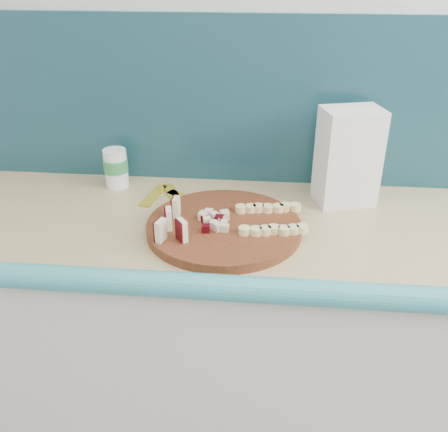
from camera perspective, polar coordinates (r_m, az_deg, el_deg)
kitchen_counter at (r=1.62m, az=9.77°, el=-15.24°), size 2.20×0.63×0.91m
backsplash at (r=1.53m, az=11.34°, el=12.40°), size 2.20×0.02×0.50m
cutting_board at (r=1.30m, az=0.00°, el=-1.27°), size 0.46×0.46×0.03m
apple_wedges at (r=1.25m, az=-6.03°, el=-0.61°), size 0.07×0.16×0.06m
apple_chunks at (r=1.29m, az=-1.13°, el=-0.40°), size 0.07×0.06×0.02m
banana_slices at (r=1.30m, az=5.41°, el=-0.28°), size 0.19×0.17×0.02m
flour_bag at (r=1.45m, az=13.98°, el=6.57°), size 0.19×0.15×0.28m
canister at (r=1.57m, az=-12.25°, el=5.46°), size 0.07×0.07×0.12m
banana_peel at (r=1.50m, az=-6.09°, el=2.29°), size 0.20×0.17×0.01m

